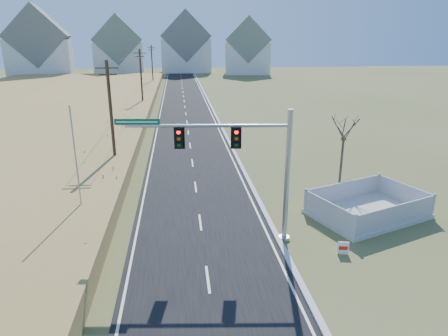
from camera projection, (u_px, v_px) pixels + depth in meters
ground at (205, 258)px, 20.36m from camera, size 260.00×260.00×0.00m
road at (184, 103)px, 67.51m from camera, size 8.00×180.00×0.06m
curb at (209, 102)px, 67.95m from camera, size 0.30×180.00×0.18m
reed_marsh at (12, 113)px, 55.27m from camera, size 38.00×110.00×1.30m
utility_pole_near at (111, 115)px, 32.33m from camera, size 1.80×0.26×9.00m
utility_pole_mid at (141, 78)px, 60.63m from camera, size 1.80×0.26×9.00m
utility_pole_far at (152, 65)px, 88.93m from camera, size 1.80×0.26×9.00m
condo_nw at (39, 48)px, 108.14m from camera, size 17.69×13.38×19.05m
condo_nnw at (119, 50)px, 118.10m from camera, size 14.93×11.17×17.03m
condo_n at (186, 47)px, 123.84m from camera, size 15.27×10.20×18.54m
condo_ne at (247, 50)px, 118.50m from camera, size 14.12×10.51×16.52m
traffic_signal_mast at (252, 163)px, 20.76m from camera, size 9.11×1.27×7.29m
fence_enclosure at (367, 211)px, 25.09m from camera, size 7.92×6.67×1.54m
open_sign at (343, 248)px, 20.56m from camera, size 0.56×0.16×0.70m
flagpole at (78, 179)px, 23.14m from camera, size 0.32×0.32×7.16m
bare_tree at (345, 127)px, 28.38m from camera, size 2.16×2.16×5.74m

